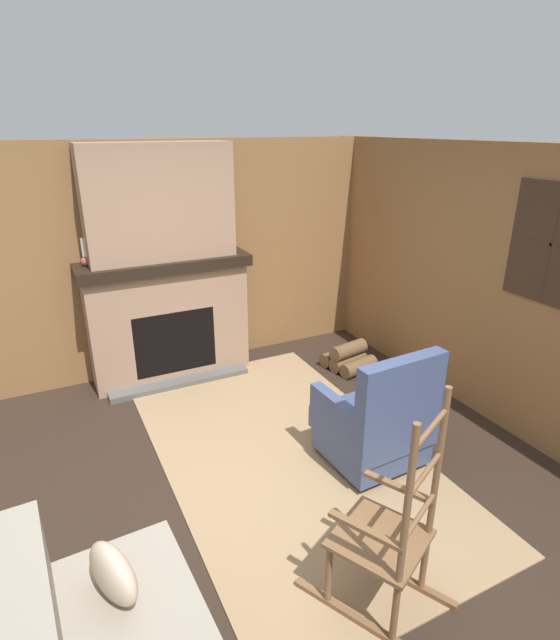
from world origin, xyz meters
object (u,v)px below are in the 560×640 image
at_px(oil_lamp_vase, 85,256).
at_px(rocking_chair, 388,542).
at_px(firewood_stack, 348,359).
at_px(storage_case, 175,250).
at_px(armchair, 376,424).

bearing_deg(oil_lamp_vase, rocking_chair, 17.31).
distance_m(firewood_stack, storage_case, 2.16).
bearing_deg(armchair, firewood_stack, -29.56).
xyz_separation_m(armchair, storage_case, (-2.23, -0.88, 0.97)).
height_order(firewood_stack, oil_lamp_vase, oil_lamp_vase).
bearing_deg(rocking_chair, firewood_stack, -56.90).
xyz_separation_m(rocking_chair, oil_lamp_vase, (-3.26, -1.02, 0.92)).
xyz_separation_m(firewood_stack, storage_case, (-0.76, -1.62, 1.22)).
xyz_separation_m(armchair, firewood_stack, (-1.47, 0.74, -0.24)).
bearing_deg(oil_lamp_vase, firewood_stack, 72.74).
distance_m(firewood_stack, oil_lamp_vase, 2.85).
xyz_separation_m(rocking_chair, firewood_stack, (-2.50, 1.44, -0.32)).
distance_m(armchair, firewood_stack, 1.66).
bearing_deg(oil_lamp_vase, storage_case, 89.99).
relative_size(rocking_chair, storage_case, 5.32).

